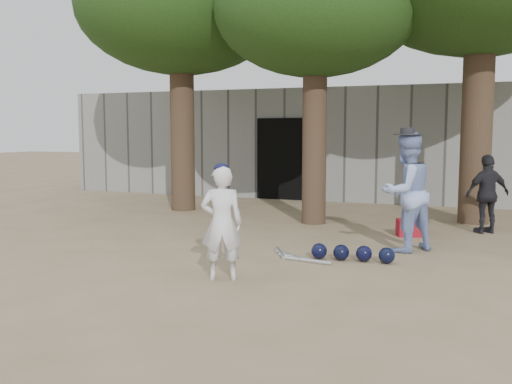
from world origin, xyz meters
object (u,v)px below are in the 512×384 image
at_px(boy_player, 222,223).
at_px(red_bag, 409,228).
at_px(spectator_blue, 406,192).
at_px(spectator_dark, 487,194).

bearing_deg(boy_player, red_bag, -138.50).
relative_size(spectator_blue, red_bag, 4.36).
distance_m(boy_player, red_bag, 4.35).
xyz_separation_m(boy_player, red_bag, (1.85, 3.89, -0.56)).
bearing_deg(spectator_blue, spectator_dark, -168.67).
xyz_separation_m(boy_player, spectator_dark, (3.12, 4.71, 0.01)).
bearing_deg(red_bag, spectator_dark, 32.68).
distance_m(spectator_blue, red_bag, 1.52).
distance_m(boy_player, spectator_dark, 5.65).
bearing_deg(red_bag, spectator_blue, -86.89).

